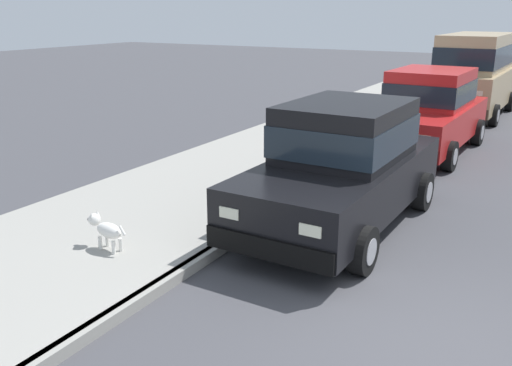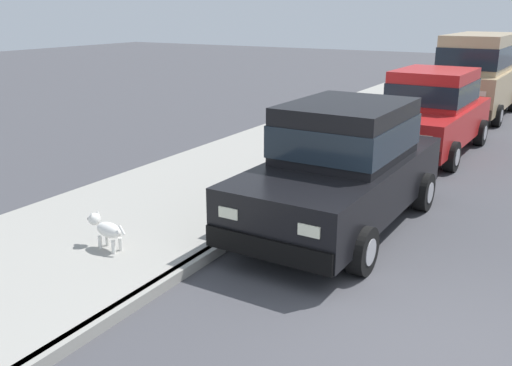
{
  "view_description": "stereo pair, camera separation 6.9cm",
  "coord_description": "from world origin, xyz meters",
  "px_view_note": "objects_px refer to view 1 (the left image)",
  "views": [
    {
      "loc": [
        0.79,
        -5.16,
        3.24
      ],
      "look_at": [
        -3.02,
        1.5,
        0.85
      ],
      "focal_mm": 39.26,
      "sensor_mm": 36.0,
      "label": 1
    },
    {
      "loc": [
        0.85,
        -5.13,
        3.24
      ],
      "look_at": [
        -3.02,
        1.5,
        0.85
      ],
      "focal_mm": 39.26,
      "sensor_mm": 36.0,
      "label": 2
    }
  ],
  "objects_px": {
    "car_red_sedan": "(428,110)",
    "car_tan_van": "(474,71)",
    "car_black_sedan": "(343,164)",
    "dog_white": "(106,229)"
  },
  "relations": [
    {
      "from": "car_red_sedan",
      "to": "car_black_sedan",
      "type": "bearing_deg",
      "value": -89.87
    },
    {
      "from": "car_black_sedan",
      "to": "car_red_sedan",
      "type": "xyz_separation_m",
      "value": [
        -0.01,
        5.46,
        0.0
      ]
    },
    {
      "from": "car_red_sedan",
      "to": "car_tan_van",
      "type": "xyz_separation_m",
      "value": [
        0.07,
        5.51,
        0.41
      ]
    },
    {
      "from": "car_tan_van",
      "to": "car_red_sedan",
      "type": "bearing_deg",
      "value": -90.71
    },
    {
      "from": "car_tan_van",
      "to": "dog_white",
      "type": "relative_size",
      "value": 6.56
    },
    {
      "from": "car_red_sedan",
      "to": "car_tan_van",
      "type": "distance_m",
      "value": 5.53
    },
    {
      "from": "car_black_sedan",
      "to": "car_red_sedan",
      "type": "relative_size",
      "value": 0.99
    },
    {
      "from": "car_black_sedan",
      "to": "dog_white",
      "type": "xyz_separation_m",
      "value": [
        -2.28,
        -2.73,
        -0.55
      ]
    },
    {
      "from": "car_black_sedan",
      "to": "dog_white",
      "type": "relative_size",
      "value": 6.14
    },
    {
      "from": "dog_white",
      "to": "car_tan_van",
      "type": "bearing_deg",
      "value": 80.33
    }
  ]
}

